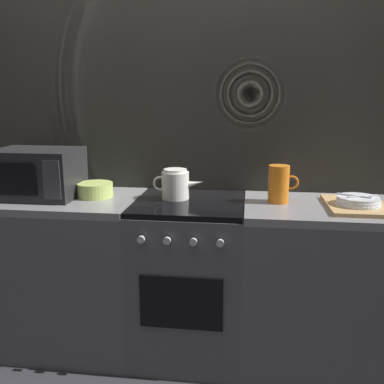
% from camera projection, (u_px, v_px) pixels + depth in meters
% --- Properties ---
extents(ground_plane, '(8.00, 8.00, 0.00)m').
position_uv_depth(ground_plane, '(189.00, 348.00, 2.53)').
color(ground_plane, '#2D2D33').
extents(back_wall, '(3.60, 0.05, 2.40)m').
position_uv_depth(back_wall, '(197.00, 139.00, 2.57)').
color(back_wall, '#B2AD9E').
rests_on(back_wall, ground_plane).
extents(counter_left, '(1.20, 0.60, 0.90)m').
position_uv_depth(counter_left, '(39.00, 269.00, 2.54)').
color(counter_left, '#515459').
rests_on(counter_left, ground_plane).
extents(stove_unit, '(0.60, 0.63, 0.90)m').
position_uv_depth(stove_unit, '(189.00, 278.00, 2.42)').
color(stove_unit, '#4C4C51').
rests_on(stove_unit, ground_plane).
extents(counter_right, '(1.20, 0.60, 0.90)m').
position_uv_depth(counter_right, '(354.00, 287.00, 2.31)').
color(counter_right, '#515459').
rests_on(counter_right, ground_plane).
extents(microwave, '(0.46, 0.35, 0.27)m').
position_uv_depth(microwave, '(37.00, 173.00, 2.39)').
color(microwave, black).
rests_on(microwave, counter_left).
extents(kettle, '(0.28, 0.15, 0.17)m').
position_uv_depth(kettle, '(176.00, 184.00, 2.36)').
color(kettle, white).
rests_on(kettle, stove_unit).
extents(mixing_bowl, '(0.20, 0.20, 0.08)m').
position_uv_depth(mixing_bowl, '(95.00, 190.00, 2.41)').
color(mixing_bowl, '#B7D166').
rests_on(mixing_bowl, counter_left).
extents(pitcher, '(0.16, 0.11, 0.20)m').
position_uv_depth(pitcher, '(279.00, 184.00, 2.27)').
color(pitcher, orange).
rests_on(pitcher, counter_right).
extents(dish_pile, '(0.30, 0.40, 0.07)m').
position_uv_depth(dish_pile, '(357.00, 203.00, 2.17)').
color(dish_pile, tan).
rests_on(dish_pile, counter_right).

